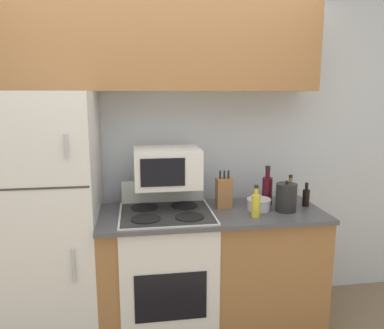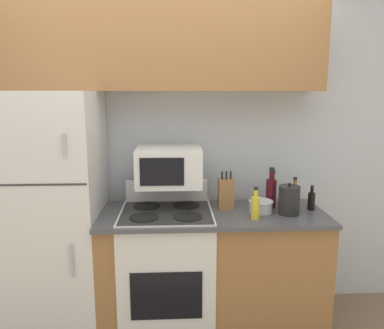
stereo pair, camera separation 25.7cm
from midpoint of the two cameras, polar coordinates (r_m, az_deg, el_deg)
The scene contains 14 objects.
wall_back at distance 3.02m, azimuth -7.66°, elevation 1.73°, with size 8.00×0.05×2.55m.
lower_cabinets at distance 2.88m, azimuth 0.32°, elevation -15.78°, with size 1.60×0.63×0.91m.
refrigerator at distance 2.84m, azimuth -23.82°, elevation -7.90°, with size 0.71×0.72×1.76m.
upper_cabinets at distance 2.80m, azimuth -8.01°, elevation 17.62°, with size 2.31×0.35×0.64m.
stove at distance 2.83m, azimuth -6.54°, elevation -15.87°, with size 0.65×0.61×1.08m.
microwave at distance 2.69m, azimuth -6.55°, elevation -0.43°, with size 0.47×0.36×0.27m.
knife_block at distance 2.77m, azimuth 2.21°, elevation -4.32°, with size 0.11×0.10×0.28m.
bowl at distance 2.74m, azimuth 7.51°, elevation -5.99°, with size 0.18×0.18×0.08m.
bottle_wine_red at distance 2.85m, azimuth 8.86°, elevation -3.85°, with size 0.08×0.08×0.30m.
bottle_cooking_spray at distance 2.58m, azimuth 6.89°, elevation -6.10°, with size 0.06×0.06×0.22m.
bottle_soy_sauce at distance 2.89m, azimuth 14.57°, elevation -4.84°, with size 0.05×0.05×0.18m.
bottle_vinegar at distance 2.85m, azimuth 12.22°, elevation -4.44°, with size 0.06×0.06×0.24m.
bottle_olive_oil at distance 2.94m, azimuth 9.02°, elevation -3.70°, with size 0.06×0.06×0.26m.
kettle at distance 2.73m, azimuth 11.58°, elevation -4.96°, with size 0.15×0.15×0.23m.
Camera 1 is at (-0.17, -2.23, 1.75)m, focal length 35.00 mm.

